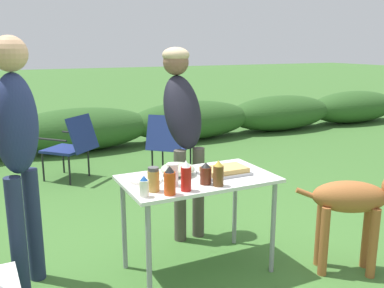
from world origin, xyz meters
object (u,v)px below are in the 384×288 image
(folding_table, at_px, (198,187))
(camp_chair_near_hedge, at_px, (72,144))
(bbq_sauce_bottle, at_px, (206,174))
(hot_sauce_bottle, at_px, (170,181))
(plate_stack, at_px, (146,179))
(ketchup_bottle, at_px, (186,176))
(mayo_bottle, at_px, (144,187))
(standing_person_in_gray_fleece, at_px, (17,140))
(beer_bottle, at_px, (218,174))
(spice_jar, at_px, (154,179))
(dog, at_px, (356,204))
(food_tray, at_px, (224,171))
(standing_person_in_olive_jacket, at_px, (183,118))
(paper_cup_stack, at_px, (173,175))
(camp_chair_green_behind_table, at_px, (169,142))
(mixing_bowl, at_px, (178,169))

(folding_table, height_order, camp_chair_near_hedge, camp_chair_near_hedge)
(bbq_sauce_bottle, height_order, hot_sauce_bottle, hot_sauce_bottle)
(plate_stack, bearing_deg, camp_chair_near_hedge, 90.84)
(ketchup_bottle, height_order, mayo_bottle, ketchup_bottle)
(standing_person_in_gray_fleece, bearing_deg, bbq_sauce_bottle, -74.06)
(beer_bottle, bearing_deg, ketchup_bottle, 178.57)
(spice_jar, distance_m, dog, 1.51)
(food_tray, distance_m, camp_chair_near_hedge, 2.82)
(food_tray, height_order, bbq_sauce_bottle, bbq_sauce_bottle)
(plate_stack, bearing_deg, bbq_sauce_bottle, -35.25)
(standing_person_in_olive_jacket, xyz_separation_m, standing_person_in_gray_fleece, (-1.36, -0.33, -0.00))
(food_tray, xyz_separation_m, dog, (0.83, -0.50, -0.22))
(beer_bottle, bearing_deg, dog, -16.23)
(paper_cup_stack, height_order, standing_person_in_olive_jacket, standing_person_in_olive_jacket)
(folding_table, relative_size, food_tray, 3.02)
(ketchup_bottle, xyz_separation_m, standing_person_in_olive_jacket, (0.38, 0.89, 0.23))
(bbq_sauce_bottle, bearing_deg, folding_table, 82.35)
(hot_sauce_bottle, bearing_deg, food_tray, 22.92)
(standing_person_in_gray_fleece, bearing_deg, folding_table, -66.68)
(standing_person_in_gray_fleece, bearing_deg, paper_cup_stack, -75.18)
(food_tray, xyz_separation_m, bbq_sauce_bottle, (-0.23, -0.14, 0.05))
(ketchup_bottle, xyz_separation_m, beer_bottle, (0.24, -0.01, -0.01))
(dog, relative_size, camp_chair_green_behind_table, 0.93)
(hot_sauce_bottle, bearing_deg, dog, -11.30)
(food_tray, relative_size, camp_chair_near_hedge, 0.44)
(plate_stack, xyz_separation_m, dog, (1.41, -0.61, -0.21))
(plate_stack, xyz_separation_m, hot_sauce_bottle, (0.04, -0.34, 0.08))
(food_tray, bearing_deg, dog, -31.17)
(beer_bottle, relative_size, standing_person_in_gray_fleece, 0.10)
(hot_sauce_bottle, relative_size, standing_person_in_olive_jacket, 0.12)
(mixing_bowl, bearing_deg, beer_bottle, -67.00)
(beer_bottle, xyz_separation_m, standing_person_in_olive_jacket, (0.14, 0.89, 0.24))
(ketchup_bottle, distance_m, hot_sauce_bottle, 0.13)
(camp_chair_green_behind_table, bearing_deg, standing_person_in_gray_fleece, -92.82)
(mixing_bowl, xyz_separation_m, ketchup_bottle, (-0.09, -0.34, 0.05))
(bbq_sauce_bottle, bearing_deg, camp_chair_near_hedge, 97.73)
(spice_jar, xyz_separation_m, standing_person_in_olive_jacket, (0.58, 0.80, 0.25))
(paper_cup_stack, relative_size, camp_chair_near_hedge, 0.19)
(food_tray, xyz_separation_m, ketchup_bottle, (-0.41, -0.20, 0.07))
(food_tray, relative_size, bbq_sauce_bottle, 2.35)
(folding_table, distance_m, food_tray, 0.23)
(plate_stack, height_order, dog, dog)
(mixing_bowl, relative_size, hot_sauce_bottle, 1.33)
(plate_stack, bearing_deg, beer_bottle, -37.97)
(standing_person_in_gray_fleece, distance_m, camp_chair_green_behind_table, 2.79)
(folding_table, distance_m, mixing_bowl, 0.20)
(food_tray, xyz_separation_m, standing_person_in_gray_fleece, (-1.38, 0.36, 0.30))
(ketchup_bottle, distance_m, standing_person_in_olive_jacket, 0.99)
(ketchup_bottle, relative_size, mayo_bottle, 1.49)
(plate_stack, relative_size, standing_person_in_gray_fleece, 0.14)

